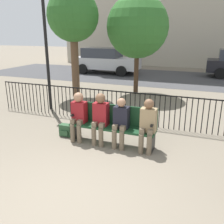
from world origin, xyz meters
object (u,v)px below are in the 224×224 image
at_px(parked_car_1, 105,60).
at_px(tree_0, 73,17).
at_px(seated_person_1, 100,116).
at_px(seated_person_2, 121,120).
at_px(lamp_post, 45,31).
at_px(seated_person_3, 148,123).
at_px(park_bench, 113,123).
at_px(tree_1, 138,27).
at_px(backpack, 66,130).
at_px(seated_person_0, 79,114).

bearing_deg(parked_car_1, tree_0, -78.61).
height_order(seated_person_1, seated_person_2, seated_person_1).
distance_m(tree_0, lamp_post, 2.04).
xyz_separation_m(tree_0, lamp_post, (0.08, -1.97, -0.53)).
relative_size(seated_person_3, tree_0, 0.29).
distance_m(park_bench, parked_car_1, 10.88).
bearing_deg(tree_1, park_bench, -79.81).
height_order(park_bench, parked_car_1, parked_car_1).
bearing_deg(seated_person_2, tree_1, 102.34).
distance_m(seated_person_3, backpack, 2.20).
bearing_deg(seated_person_3, tree_1, 108.60).
distance_m(park_bench, tree_0, 5.59).
relative_size(seated_person_0, seated_person_1, 0.98).
height_order(park_bench, seated_person_3, seated_person_3).
distance_m(park_bench, lamp_post, 4.12).
bearing_deg(seated_person_1, tree_1, 97.02).
height_order(tree_0, lamp_post, tree_0).
bearing_deg(tree_1, seated_person_0, -89.11).
height_order(park_bench, seated_person_0, seated_person_0).
relative_size(seated_person_1, tree_0, 0.29).
height_order(seated_person_0, lamp_post, lamp_post).
xyz_separation_m(seated_person_0, seated_person_1, (0.57, 0.00, 0.02)).
distance_m(seated_person_2, tree_1, 5.81).
bearing_deg(backpack, seated_person_0, -11.89).
bearing_deg(seated_person_3, seated_person_2, -179.78).
bearing_deg(tree_0, seated_person_3, -44.89).
bearing_deg(parked_car_1, lamp_post, -80.75).
height_order(seated_person_1, lamp_post, lamp_post).
bearing_deg(seated_person_2, parked_car_1, 114.45).
bearing_deg(seated_person_3, seated_person_1, 179.92).
bearing_deg(seated_person_3, tree_0, 135.11).
bearing_deg(seated_person_1, parked_car_1, 112.03).
bearing_deg(tree_0, seated_person_2, -49.76).
xyz_separation_m(tree_1, lamp_post, (-2.11, -3.30, -0.17)).
xyz_separation_m(seated_person_3, parked_car_1, (-5.21, 10.09, 0.17)).
relative_size(seated_person_0, lamp_post, 0.30).
height_order(backpack, tree_0, tree_0).
xyz_separation_m(seated_person_0, backpack, (-0.44, 0.09, -0.53)).
distance_m(park_bench, seated_person_1, 0.36).
bearing_deg(seated_person_2, lamp_post, 148.68).
xyz_separation_m(backpack, tree_1, (0.35, 5.20, 2.61)).
relative_size(park_bench, seated_person_2, 1.77).
height_order(seated_person_3, parked_car_1, parked_car_1).
distance_m(seated_person_0, lamp_post, 3.52).
distance_m(seated_person_0, parked_car_1, 10.69).
bearing_deg(seated_person_2, tree_0, 130.24).
bearing_deg(tree_1, parked_car_1, 125.55).
distance_m(seated_person_3, lamp_post, 4.77).
bearing_deg(tree_1, seated_person_2, -77.66).
bearing_deg(park_bench, seated_person_2, -30.20).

